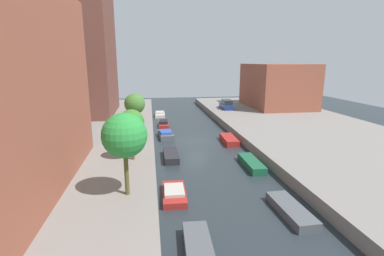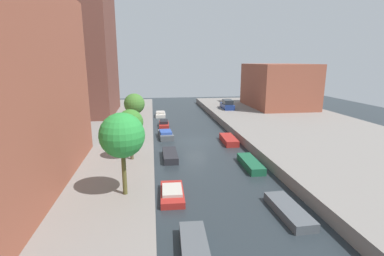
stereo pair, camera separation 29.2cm
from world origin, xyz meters
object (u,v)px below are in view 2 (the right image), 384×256
(street_tree_0, at_px, (122,136))
(parked_car, at_px, (227,105))
(street_tree_2, at_px, (134,104))
(moored_boat_left_3, at_px, (166,134))
(low_block_right, at_px, (278,86))
(moored_boat_left_0, at_px, (194,245))
(moored_boat_left_1, at_px, (172,193))
(street_tree_1, at_px, (130,123))
(moored_boat_right_1, at_px, (251,164))
(apartment_tower_far, at_px, (79,53))
(moored_boat_right_0, at_px, (289,211))
(moored_boat_left_2, at_px, (170,155))
(moored_boat_right_2, at_px, (229,140))
(moored_boat_left_4, at_px, (164,124))
(moored_boat_left_5, at_px, (161,114))

(street_tree_0, bearing_deg, parked_car, 64.62)
(street_tree_2, distance_m, moored_boat_left_3, 6.85)
(low_block_right, xyz_separation_m, street_tree_0, (-24.88, -32.87, -0.04))
(moored_boat_left_0, bearing_deg, moored_boat_left_1, 96.32)
(street_tree_1, bearing_deg, parked_car, 58.93)
(moored_boat_right_1, bearing_deg, apartment_tower_far, 128.47)
(street_tree_0, height_order, moored_boat_right_0, street_tree_0)
(apartment_tower_far, xyz_separation_m, moored_boat_left_2, (12.57, -21.36, -10.13))
(street_tree_0, height_order, moored_boat_left_1, street_tree_0)
(moored_boat_left_1, bearing_deg, street_tree_0, -159.81)
(parked_car, xyz_separation_m, moored_boat_right_1, (-4.65, -25.92, -1.36))
(street_tree_1, height_order, moored_boat_right_0, street_tree_1)
(moored_boat_right_2, bearing_deg, moored_boat_left_3, 155.38)
(moored_boat_left_1, height_order, moored_boat_right_2, moored_boat_right_2)
(street_tree_0, distance_m, moored_boat_left_2, 10.90)
(moored_boat_left_4, relative_size, moored_boat_left_5, 1.03)
(low_block_right, xyz_separation_m, street_tree_2, (-24.88, -19.54, -0.04))
(moored_boat_right_0, bearing_deg, street_tree_2, 122.89)
(apartment_tower_far, relative_size, moored_boat_right_0, 4.36)
(parked_car, xyz_separation_m, moored_boat_left_5, (-11.91, -0.48, -1.32))
(parked_car, relative_size, moored_boat_left_0, 1.42)
(moored_boat_left_0, height_order, moored_boat_left_5, moored_boat_left_5)
(low_block_right, height_order, street_tree_1, low_block_right)
(moored_boat_left_3, bearing_deg, moored_boat_right_1, -57.90)
(moored_boat_left_1, relative_size, moored_boat_left_3, 0.96)
(street_tree_1, bearing_deg, moored_boat_left_3, 71.93)
(moored_boat_left_0, bearing_deg, parked_car, 72.80)
(street_tree_1, distance_m, moored_boat_left_3, 11.66)
(apartment_tower_far, relative_size, moored_boat_left_5, 5.33)
(street_tree_1, distance_m, moored_boat_right_0, 14.11)
(moored_boat_left_4, height_order, moored_boat_right_0, moored_boat_left_4)
(street_tree_2, distance_m, moored_boat_right_1, 13.58)
(street_tree_1, bearing_deg, moored_boat_left_4, 78.40)
(apartment_tower_far, distance_m, moored_boat_left_5, 15.96)
(moored_boat_left_0, xyz_separation_m, moored_boat_right_2, (6.87, 18.83, -0.00))
(moored_boat_right_2, bearing_deg, apartment_tower_far, 139.76)
(parked_car, height_order, moored_boat_left_5, parked_car)
(parked_car, relative_size, moored_boat_right_0, 1.08)
(apartment_tower_far, xyz_separation_m, moored_boat_right_1, (19.60, -24.67, -10.13))
(moored_boat_left_5, bearing_deg, moored_boat_left_3, -89.24)
(parked_car, bearing_deg, moored_boat_right_1, -100.17)
(street_tree_0, bearing_deg, moored_boat_right_2, 52.71)
(moored_boat_left_2, distance_m, moored_boat_left_3, 7.96)
(street_tree_0, xyz_separation_m, moored_boat_right_2, (10.62, 13.94, -4.53))
(street_tree_0, distance_m, moored_boat_left_0, 7.64)
(moored_boat_right_1, bearing_deg, moored_boat_right_0, -92.80)
(street_tree_2, distance_m, moored_boat_right_2, 11.55)
(street_tree_2, height_order, moored_boat_right_0, street_tree_2)
(street_tree_1, bearing_deg, moored_boat_left_2, 35.96)
(moored_boat_left_2, height_order, moored_boat_right_1, same)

